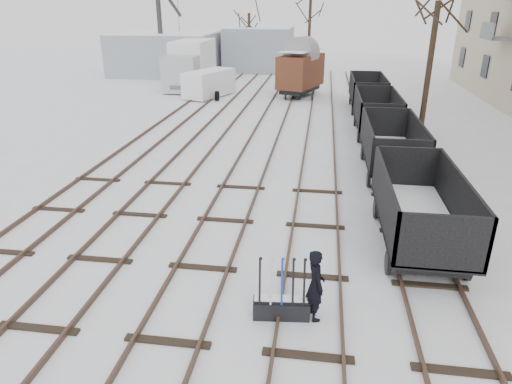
# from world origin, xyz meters

# --- Properties ---
(ground) EXTENTS (120.00, 120.00, 0.00)m
(ground) POSITION_xyz_m (0.00, 0.00, 0.00)
(ground) COLOR white
(ground) RESTS_ON ground
(tracks) EXTENTS (13.90, 52.00, 0.16)m
(tracks) POSITION_xyz_m (-0.00, 13.67, 0.07)
(tracks) COLOR black
(tracks) RESTS_ON ground
(shed_left) EXTENTS (10.00, 8.00, 4.10)m
(shed_left) POSITION_xyz_m (-13.00, 36.00, 2.05)
(shed_left) COLOR #8B949D
(shed_left) RESTS_ON ground
(shed_right) EXTENTS (7.00, 6.00, 4.50)m
(shed_right) POSITION_xyz_m (-4.00, 40.00, 2.25)
(shed_right) COLOR #8B949D
(shed_right) RESTS_ON ground
(ground_frame) EXTENTS (1.33, 0.54, 1.49)m
(ground_frame) POSITION_xyz_m (2.33, -1.76, 0.28)
(ground_frame) COLOR black
(ground_frame) RESTS_ON ground
(worker) EXTENTS (0.60, 0.74, 1.75)m
(worker) POSITION_xyz_m (3.08, -1.66, 0.87)
(worker) COLOR black
(worker) RESTS_ON ground
(freight_wagon_a) EXTENTS (2.21, 5.51, 2.25)m
(freight_wagon_a) POSITION_xyz_m (6.00, 2.26, 0.86)
(freight_wagon_a) COLOR black
(freight_wagon_a) RESTS_ON ground
(freight_wagon_b) EXTENTS (2.21, 5.51, 2.25)m
(freight_wagon_b) POSITION_xyz_m (6.00, 8.66, 0.86)
(freight_wagon_b) COLOR black
(freight_wagon_b) RESTS_ON ground
(freight_wagon_c) EXTENTS (2.21, 5.51, 2.25)m
(freight_wagon_c) POSITION_xyz_m (6.00, 15.06, 0.86)
(freight_wagon_c) COLOR black
(freight_wagon_c) RESTS_ON ground
(freight_wagon_d) EXTENTS (2.21, 5.51, 2.25)m
(freight_wagon_d) POSITION_xyz_m (6.00, 21.46, 0.86)
(freight_wagon_d) COLOR black
(freight_wagon_d) RESTS_ON ground
(box_van_wagon) EXTENTS (3.80, 5.11, 3.49)m
(box_van_wagon) POSITION_xyz_m (1.23, 25.63, 2.03)
(box_van_wagon) COLOR black
(box_van_wagon) RESTS_ON ground
(lorry) EXTENTS (2.85, 8.49, 3.83)m
(lorry) POSITION_xyz_m (-8.43, 28.82, 1.97)
(lorry) COLOR black
(lorry) RESTS_ON ground
(panel_van) EXTENTS (3.51, 4.99, 2.02)m
(panel_van) POSITION_xyz_m (-5.75, 24.49, 1.05)
(panel_van) COLOR white
(panel_van) RESTS_ON ground
(crane) EXTENTS (2.14, 5.53, 9.31)m
(crane) POSITION_xyz_m (-12.70, 34.09, 2.45)
(crane) COLOR #2B2B30
(crane) RESTS_ON ground
(tree_near) EXTENTS (0.30, 0.30, 6.90)m
(tree_near) POSITION_xyz_m (8.30, 14.42, 3.45)
(tree_near) COLOR black
(tree_near) RESTS_ON ground
(tree_far_left) EXTENTS (0.30, 0.30, 5.88)m
(tree_far_left) POSITION_xyz_m (-4.92, 38.97, 2.94)
(tree_far_left) COLOR black
(tree_far_left) RESTS_ON ground
(tree_far_right) EXTENTS (0.30, 0.30, 8.37)m
(tree_far_right) POSITION_xyz_m (1.32, 38.46, 4.19)
(tree_far_right) COLOR black
(tree_far_right) RESTS_ON ground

